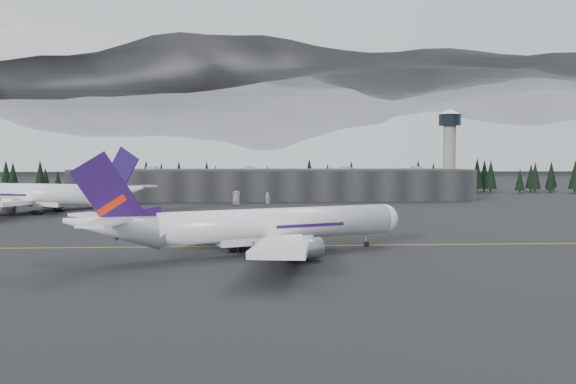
{
  "coord_description": "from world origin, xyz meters",
  "views": [
    {
      "loc": [
        -7.11,
        -107.41,
        16.24
      ],
      "look_at": [
        0.0,
        20.0,
        9.0
      ],
      "focal_mm": 35.0,
      "sensor_mm": 36.0,
      "label": 1
    }
  ],
  "objects": [
    {
      "name": "mountain_ridge",
      "position": [
        0.0,
        1000.0,
        0.0
      ],
      "size": [
        4400.0,
        900.0,
        420.0
      ],
      "primitive_type": null,
      "color": "white",
      "rests_on": "ground"
    },
    {
      "name": "treeline",
      "position": [
        0.0,
        162.0,
        7.5
      ],
      "size": [
        360.0,
        20.0,
        15.0
      ],
      "primitive_type": "cube",
      "color": "black",
      "rests_on": "ground"
    },
    {
      "name": "taxiline",
      "position": [
        0.0,
        -2.0,
        0.01
      ],
      "size": [
        400.0,
        0.4,
        0.02
      ],
      "primitive_type": "cube",
      "color": "gold",
      "rests_on": "ground"
    },
    {
      "name": "jet_main",
      "position": [
        -8.02,
        -11.79,
        4.98
      ],
      "size": [
        57.95,
        51.79,
        17.65
      ],
      "rotation": [
        0.0,
        0.0,
        0.36
      ],
      "color": "white",
      "rests_on": "ground"
    },
    {
      "name": "control_tower",
      "position": [
        75.0,
        128.0,
        23.41
      ],
      "size": [
        10.0,
        10.0,
        37.7
      ],
      "color": "gray",
      "rests_on": "ground"
    },
    {
      "name": "terminal",
      "position": [
        0.0,
        125.0,
        6.3
      ],
      "size": [
        160.0,
        30.0,
        12.6
      ],
      "color": "black",
      "rests_on": "ground"
    },
    {
      "name": "gse_vehicle_b",
      "position": [
        -2.94,
        98.18,
        0.76
      ],
      "size": [
        4.75,
        3.76,
        1.51
      ],
      "primitive_type": "imported",
      "rotation": [
        0.0,
        0.0,
        -1.05
      ],
      "color": "#BABABC",
      "rests_on": "ground"
    },
    {
      "name": "gse_vehicle_a",
      "position": [
        -14.44,
        93.76,
        0.74
      ],
      "size": [
        2.77,
        5.45,
        1.47
      ],
      "primitive_type": "imported",
      "rotation": [
        0.0,
        0.0,
        -0.06
      ],
      "color": "silver",
      "rests_on": "ground"
    },
    {
      "name": "ground",
      "position": [
        0.0,
        0.0,
        0.0
      ],
      "size": [
        1400.0,
        1400.0,
        0.0
      ],
      "primitive_type": "plane",
      "color": "black",
      "rests_on": "ground"
    },
    {
      "name": "jet_parked",
      "position": [
        -72.1,
        67.89,
        5.71
      ],
      "size": [
        66.48,
        59.44,
        20.23
      ],
      "rotation": [
        0.0,
        0.0,
        2.78
      ],
      "color": "silver",
      "rests_on": "ground"
    }
  ]
}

